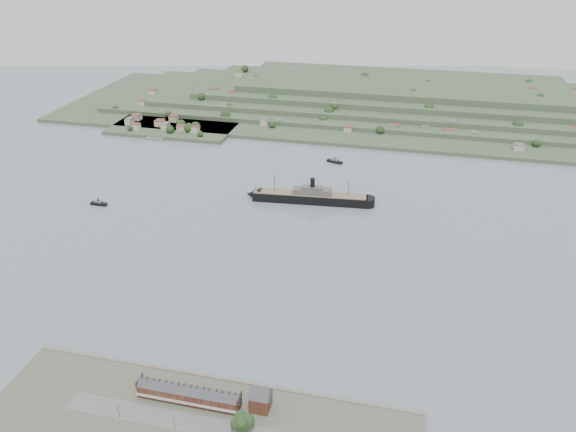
% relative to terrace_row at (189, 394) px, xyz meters
% --- Properties ---
extents(ground, '(1400.00, 1400.00, 0.00)m').
position_rel_terrace_row_xyz_m(ground, '(10.00, 168.02, -6.84)').
color(ground, slate).
rests_on(ground, ground).
extents(terrace_row, '(55.60, 9.80, 11.07)m').
position_rel_terrace_row_xyz_m(terrace_row, '(0.00, 0.00, 0.00)').
color(terrace_row, '#4C231B').
rests_on(terrace_row, ground).
extents(gabled_building, '(10.40, 10.18, 14.09)m').
position_rel_terrace_row_xyz_m(gabled_building, '(37.50, 4.02, 1.34)').
color(gabled_building, '#4C231B').
rests_on(gabled_building, ground).
extents(far_peninsula, '(760.00, 309.00, 30.00)m').
position_rel_terrace_row_xyz_m(far_peninsula, '(37.91, 561.12, 5.04)').
color(far_peninsula, '#32432D').
rests_on(far_peninsula, ground).
extents(steamship, '(116.97, 23.08, 28.05)m').
position_rel_terrace_row_xyz_m(steamship, '(10.51, 250.53, -1.66)').
color(steamship, black).
rests_on(steamship, ground).
extents(tugboat, '(15.15, 4.06, 6.81)m').
position_rel_terrace_row_xyz_m(tugboat, '(-169.07, 200.99, -5.18)').
color(tugboat, black).
rests_on(tugboat, ground).
extents(ferry_west, '(16.34, 7.88, 5.91)m').
position_rel_terrace_row_xyz_m(ferry_west, '(-169.73, 393.02, -5.42)').
color(ferry_west, black).
rests_on(ferry_west, ground).
extents(ferry_east, '(17.81, 9.83, 6.44)m').
position_rel_terrace_row_xyz_m(ferry_east, '(20.04, 350.06, -5.29)').
color(ferry_east, black).
rests_on(ferry_east, ground).
extents(fig_tree, '(11.29, 9.78, 12.61)m').
position_rel_terrace_row_xyz_m(fig_tree, '(33.53, -14.07, 2.85)').
color(fig_tree, '#473121').
rests_on(fig_tree, ground).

